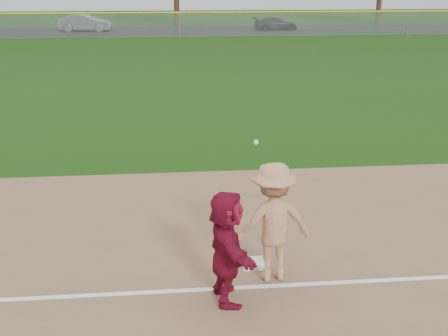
{
  "coord_description": "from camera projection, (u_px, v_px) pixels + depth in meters",
  "views": [
    {
      "loc": [
        -1.0,
        -8.73,
        4.8
      ],
      "look_at": [
        0.0,
        1.5,
        1.3
      ],
      "focal_mm": 45.0,
      "sensor_mm": 36.0,
      "label": 1
    }
  ],
  "objects": [
    {
      "name": "ground",
      "position": [
        232.0,
        265.0,
        9.86
      ],
      "size": [
        160.0,
        160.0,
        0.0
      ],
      "primitive_type": "plane",
      "color": "#183F0C",
      "rests_on": "ground"
    },
    {
      "name": "foul_line",
      "position": [
        238.0,
        288.0,
        9.1
      ],
      "size": [
        60.0,
        0.1,
        0.01
      ],
      "primitive_type": "cube",
      "color": "white",
      "rests_on": "infield_dirt"
    },
    {
      "name": "first_base",
      "position": [
        253.0,
        263.0,
        9.8
      ],
      "size": [
        0.39,
        0.39,
        0.09
      ],
      "primitive_type": "cube",
      "rotation": [
        0.0,
        0.0,
        0.01
      ],
      "color": "white",
      "rests_on": "infield_dirt"
    },
    {
      "name": "car_mid",
      "position": [
        85.0,
        23.0,
        51.97
      ],
      "size": [
        4.86,
        1.9,
        1.58
      ],
      "primitive_type": "imported",
      "rotation": [
        0.0,
        0.0,
        1.52
      ],
      "color": "#5A5D61",
      "rests_on": "parking_asphalt"
    },
    {
      "name": "base_runner",
      "position": [
        227.0,
        247.0,
        8.49
      ],
      "size": [
        0.73,
        1.73,
        1.82
      ],
      "primitive_type": "imported",
      "rotation": [
        0.0,
        0.0,
        1.69
      ],
      "color": "maroon",
      "rests_on": "infield_dirt"
    },
    {
      "name": "car_right",
      "position": [
        275.0,
        24.0,
        53.4
      ],
      "size": [
        4.28,
        1.99,
        1.21
      ],
      "primitive_type": "imported",
      "rotation": [
        0.0,
        0.0,
        1.64
      ],
      "color": "black",
      "rests_on": "parking_asphalt"
    },
    {
      "name": "first_base_play",
      "position": [
        273.0,
        222.0,
        9.1
      ],
      "size": [
        1.42,
        0.96,
        2.34
      ],
      "color": "#A7A7AA",
      "rests_on": "infield_dirt"
    },
    {
      "name": "parking_asphalt",
      "position": [
        178.0,
        30.0,
        53.19
      ],
      "size": [
        120.0,
        10.0,
        0.01
      ],
      "primitive_type": "cube",
      "color": "black",
      "rests_on": "ground"
    },
    {
      "name": "outfield_fence",
      "position": [
        179.0,
        13.0,
        46.91
      ],
      "size": [
        110.0,
        0.12,
        110.0
      ],
      "color": "#999EA0",
      "rests_on": "ground"
    }
  ]
}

